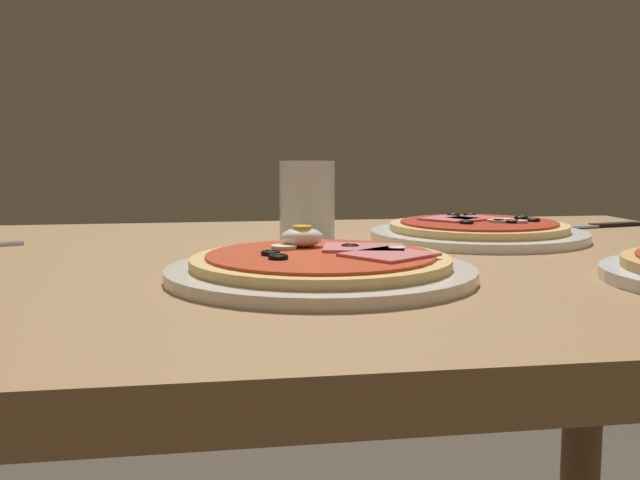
% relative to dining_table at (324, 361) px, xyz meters
% --- Properties ---
extents(dining_table, '(1.19, 0.87, 0.77)m').
position_rel_dining_table_xyz_m(dining_table, '(0.00, 0.00, 0.00)').
color(dining_table, '#9E754C').
rests_on(dining_table, ground).
extents(pizza_foreground, '(0.30, 0.30, 0.05)m').
position_rel_dining_table_xyz_m(pizza_foreground, '(-0.02, -0.13, 0.13)').
color(pizza_foreground, silver).
rests_on(pizza_foreground, dining_table).
extents(pizza_across_right, '(0.29, 0.29, 0.03)m').
position_rel_dining_table_xyz_m(pizza_across_right, '(0.24, 0.14, 0.13)').
color(pizza_across_right, white).
rests_on(pizza_across_right, dining_table).
extents(water_glass_near, '(0.07, 0.07, 0.11)m').
position_rel_dining_table_xyz_m(water_glass_near, '(-0.01, 0.08, 0.17)').
color(water_glass_near, silver).
rests_on(water_glass_near, dining_table).
extents(knife, '(0.19, 0.06, 0.01)m').
position_rel_dining_table_xyz_m(knife, '(0.47, 0.25, 0.12)').
color(knife, silver).
rests_on(knife, dining_table).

